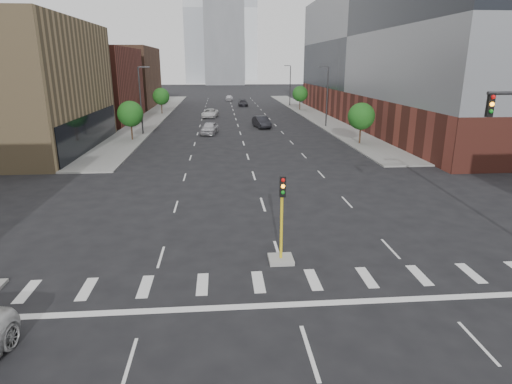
{
  "coord_description": "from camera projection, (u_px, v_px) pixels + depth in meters",
  "views": [
    {
      "loc": [
        -2.85,
        -10.15,
        9.39
      ],
      "look_at": [
        -0.92,
        12.72,
        2.5
      ],
      "focal_mm": 30.0,
      "sensor_mm": 36.0,
      "label": 1
    }
  ],
  "objects": [
    {
      "name": "tree_left_far",
      "position": [
        161.0,
        96.0,
        82.09
      ],
      "size": [
        3.2,
        3.2,
        4.85
      ],
      "color": "#382619",
      "rests_on": "ground"
    },
    {
      "name": "tree_right_near",
      "position": [
        361.0,
        116.0,
        50.94
      ],
      "size": [
        3.2,
        3.2,
        4.85
      ],
      "color": "#382619",
      "rests_on": "ground"
    },
    {
      "name": "tree_left_near",
      "position": [
        130.0,
        114.0,
        53.46
      ],
      "size": [
        3.2,
        3.2,
        4.85
      ],
      "color": "#382619",
      "rests_on": "ground"
    },
    {
      "name": "car_mid_right",
      "position": [
        261.0,
        122.0,
        65.33
      ],
      "size": [
        2.69,
        5.45,
        1.72
      ],
      "primitive_type": "imported",
      "rotation": [
        0.0,
        0.0,
        0.17
      ],
      "color": "black",
      "rests_on": "ground"
    },
    {
      "name": "car_deep_right",
      "position": [
        243.0,
        103.0,
        98.32
      ],
      "size": [
        2.09,
        4.93,
        1.42
      ],
      "primitive_type": "imported",
      "rotation": [
        0.0,
        0.0,
        0.02
      ],
      "color": "black",
      "rests_on": "ground"
    },
    {
      "name": "tree_right_far",
      "position": [
        300.0,
        94.0,
        89.12
      ],
      "size": [
        3.2,
        3.2,
        4.85
      ],
      "color": "#382619",
      "rests_on": "ground"
    },
    {
      "name": "tower_right",
      "position": [
        239.0,
        9.0,
        250.04
      ],
      "size": [
        20.0,
        20.0,
        80.0
      ],
      "primitive_type": "cube",
      "color": "#B2B7BC",
      "rests_on": "ground"
    },
    {
      "name": "car_near_left",
      "position": [
        209.0,
        128.0,
        59.32
      ],
      "size": [
        2.72,
        5.1,
        1.65
      ],
      "primitive_type": "imported",
      "rotation": [
        0.0,
        0.0,
        -0.16
      ],
      "color": "#BDBCC1",
      "rests_on": "ground"
    },
    {
      "name": "tower_mid",
      "position": [
        224.0,
        35.0,
        197.16
      ],
      "size": [
        18.0,
        18.0,
        44.0
      ],
      "primitive_type": "cube",
      "color": "slate",
      "rests_on": "ground"
    },
    {
      "name": "building_right_main",
      "position": [
        419.0,
        53.0,
        69.09
      ],
      "size": [
        24.0,
        70.0,
        22.0
      ],
      "color": "brown",
      "rests_on": "ground"
    },
    {
      "name": "median_traffic_signal",
      "position": [
        281.0,
        243.0,
        20.9
      ],
      "size": [
        1.2,
        1.2,
        4.4
      ],
      "color": "#999993",
      "rests_on": "ground"
    },
    {
      "name": "building_left_far_b",
      "position": [
        109.0,
        77.0,
        96.33
      ],
      "size": [
        20.0,
        24.0,
        13.0
      ],
      "primitive_type": "cube",
      "color": "brown",
      "rests_on": "ground"
    },
    {
      "name": "building_left_far_a",
      "position": [
        72.0,
        85.0,
        71.66
      ],
      "size": [
        20.0,
        22.0,
        12.0
      ],
      "primitive_type": "cube",
      "color": "brown",
      "rests_on": "ground"
    },
    {
      "name": "car_far_left",
      "position": [
        210.0,
        113.0,
        78.02
      ],
      "size": [
        3.23,
        5.79,
        1.53
      ],
      "primitive_type": "imported",
      "rotation": [
        0.0,
        0.0,
        -0.13
      ],
      "color": "silver",
      "rests_on": "ground"
    },
    {
      "name": "tower_left",
      "position": [
        207.0,
        10.0,
        211.86
      ],
      "size": [
        22.0,
        22.0,
        70.0
      ],
      "primitive_type": "cube",
      "color": "#B2B7BC",
      "rests_on": "ground"
    },
    {
      "name": "sidewalk_left_far",
      "position": [
        156.0,
        114.0,
        82.01
      ],
      "size": [
        5.0,
        92.0,
        0.15
      ],
      "primitive_type": "cube",
      "color": "gray",
      "rests_on": "ground"
    },
    {
      "name": "streetlight_right_a",
      "position": [
        327.0,
        94.0,
        64.75
      ],
      "size": [
        1.6,
        0.22,
        9.07
      ],
      "color": "#2D2D30",
      "rests_on": "ground"
    },
    {
      "name": "streetlight_left",
      "position": [
        141.0,
        98.0,
        57.81
      ],
      "size": [
        1.6,
        0.22,
        9.07
      ],
      "color": "#2D2D30",
      "rests_on": "ground"
    },
    {
      "name": "streetlight_right_b",
      "position": [
        290.0,
        84.0,
        98.15
      ],
      "size": [
        1.6,
        0.22,
        9.07
      ],
      "color": "#2D2D30",
      "rests_on": "ground"
    },
    {
      "name": "sidewalk_right_far",
      "position": [
        310.0,
        113.0,
        84.43
      ],
      "size": [
        5.0,
        92.0,
        0.15
      ],
      "primitive_type": "cube",
      "color": "gray",
      "rests_on": "ground"
    },
    {
      "name": "car_distant",
      "position": [
        229.0,
        98.0,
        113.55
      ],
      "size": [
        2.12,
        4.55,
        1.51
      ],
      "primitive_type": "imported",
      "rotation": [
        0.0,
        0.0,
        -0.08
      ],
      "color": "silver",
      "rests_on": "ground"
    }
  ]
}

